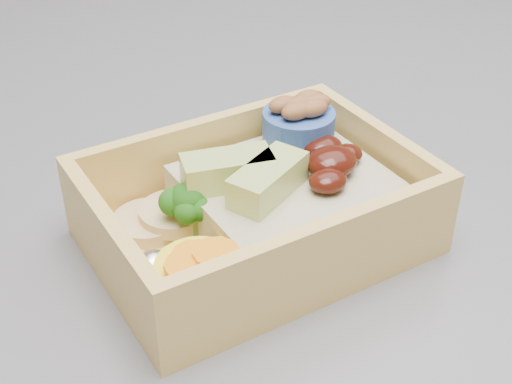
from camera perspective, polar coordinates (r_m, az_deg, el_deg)
name	(u,v)px	position (r m, az deg, el deg)	size (l,w,h in m)	color
bento_box	(263,204)	(0.39, 0.57, -1.00)	(0.18, 0.14, 0.06)	#E8BD5F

